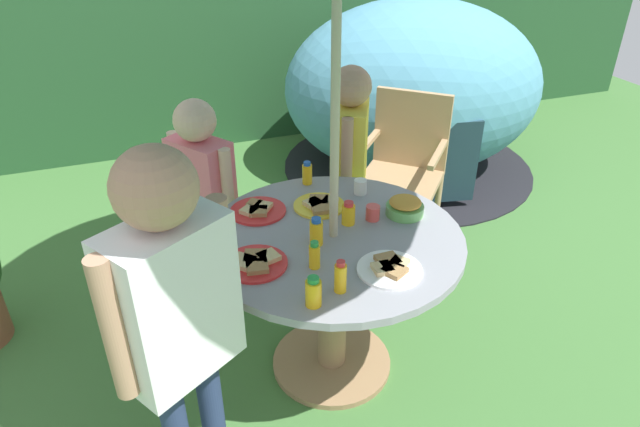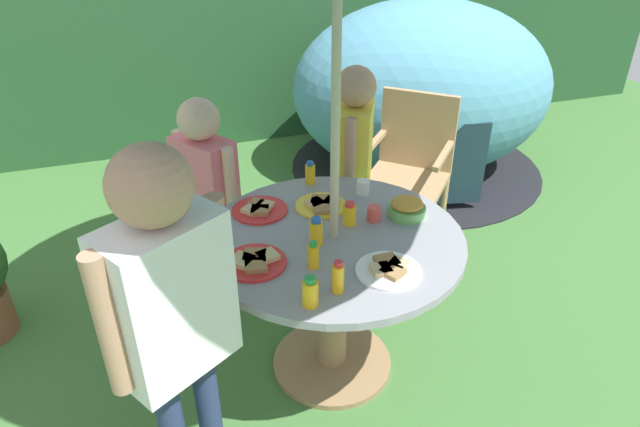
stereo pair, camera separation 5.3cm
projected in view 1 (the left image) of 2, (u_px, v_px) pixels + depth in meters
ground_plane at (331, 365)px, 2.72m from camera, size 10.00×10.00×0.02m
hedge_backdrop at (201, 36)px, 4.83m from camera, size 9.00×0.70×1.78m
garden_table at (333, 273)px, 2.44m from camera, size 1.10×1.10×0.75m
wooden_chair at (405, 162)px, 3.43m from camera, size 0.64×0.64×0.96m
dome_tent at (413, 89)px, 4.31m from camera, size 2.42×2.42×1.33m
child_in_yellow_shirt at (350, 148)px, 2.99m from camera, size 0.31×0.38×1.24m
child_in_pink_shirt at (202, 183)px, 2.72m from camera, size 0.31×0.35×1.18m
child_in_white_shirt at (174, 302)px, 1.70m from camera, size 0.42×0.37×1.43m
snack_bowl at (405, 207)px, 2.46m from camera, size 0.17×0.17×0.08m
plate_far_left at (255, 262)px, 2.14m from camera, size 0.25×0.25×0.03m
plate_near_left at (390, 268)px, 2.11m from camera, size 0.25×0.25×0.03m
plate_far_right at (320, 205)px, 2.53m from camera, size 0.24×0.24×0.03m
plate_center_back at (258, 210)px, 2.49m from camera, size 0.25×0.25×0.03m
juice_bottle_near_right at (313, 292)px, 1.92m from camera, size 0.06×0.06×0.12m
juice_bottle_center_front at (348, 214)px, 2.39m from camera, size 0.06×0.06×0.11m
juice_bottle_mid_left at (340, 277)px, 1.98m from camera, size 0.05×0.05×0.13m
juice_bottle_mid_right at (307, 173)px, 2.71m from camera, size 0.05×0.05×0.12m
juice_bottle_front_edge at (315, 256)px, 2.11m from camera, size 0.04×0.04×0.12m
juice_bottle_back_edge at (316, 232)px, 2.25m from camera, size 0.06×0.06×0.12m
cup_near at (373, 213)px, 2.43m from camera, size 0.06×0.06×0.07m
cup_far at (360, 187)px, 2.63m from camera, size 0.06×0.06×0.07m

